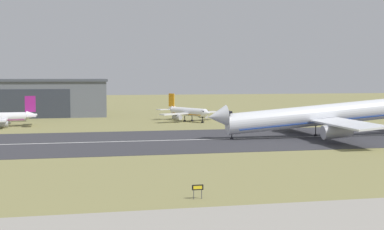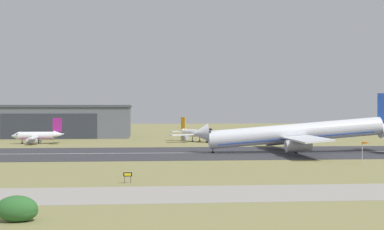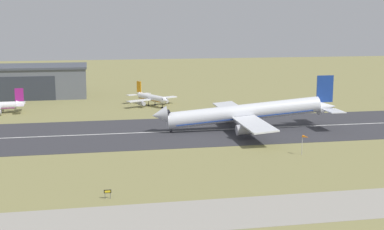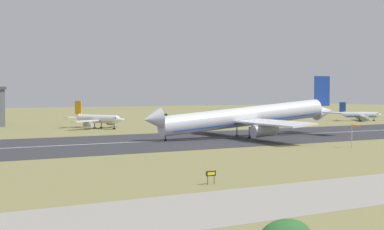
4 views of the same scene
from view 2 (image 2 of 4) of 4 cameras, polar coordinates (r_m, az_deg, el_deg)
The scene contains 11 objects.
ground_plane at distance 95.48m, azimuth 1.42°, elevation -6.49°, with size 691.69×691.69×0.00m, color olive.
runway_strip at distance 144.33m, azimuth -0.76°, elevation -4.07°, with size 451.69×43.40×0.06m, color #333338.
runway_centreline at distance 144.33m, azimuth -0.76°, elevation -4.05°, with size 406.52×0.70×0.01m, color silver.
taxiway_road at distance 75.54m, azimuth 3.15°, elevation -8.35°, with size 338.77×14.94×0.05m, color gray.
hangar_building at distance 231.63m, azimuth -14.44°, elevation -0.65°, with size 63.77×27.17×13.57m.
airplane_landing at distance 147.68m, azimuth 11.07°, elevation -1.94°, with size 57.95×51.30×16.21m.
airplane_parked_centre at distance 194.23m, azimuth 0.42°, elevation -1.98°, with size 20.82×21.60×8.81m.
airplane_parked_east at distance 190.54m, azimuth -16.18°, elevation -2.17°, with size 17.70×19.24×8.83m.
shrub_clump at distance 59.72m, azimuth -18.05°, elevation -9.58°, with size 4.35×2.94×2.75m.
windsock_pole at distance 118.62m, azimuth 18.04°, elevation -2.96°, with size 1.33×2.03×5.05m.
runway_sign at distance 86.25m, azimuth -6.88°, elevation -6.40°, with size 1.39×0.13×1.74m.
Camera 2 is at (-10.53, -44.86, 11.78)m, focal length 50.00 mm.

